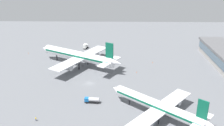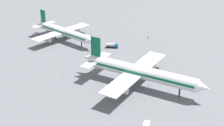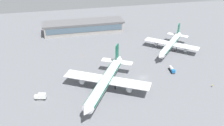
{
  "view_description": "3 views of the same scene",
  "coord_description": "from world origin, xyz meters",
  "px_view_note": "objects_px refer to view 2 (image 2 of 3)",
  "views": [
    {
      "loc": [
        -115.03,
        -13.72,
        56.58
      ],
      "look_at": [
        20.44,
        -10.92,
        3.07
      ],
      "focal_mm": 40.85,
      "sensor_mm": 36.0,
      "label": 1
    },
    {
      "loc": [
        148.04,
        -1.68,
        66.67
      ],
      "look_at": [
        15.72,
        -2.76,
        6.83
      ],
      "focal_mm": 54.97,
      "sensor_mm": 36.0,
      "label": 2
    },
    {
      "loc": [
        44.86,
        119.57,
        76.65
      ],
      "look_at": [
        15.42,
        -11.33,
        5.35
      ],
      "focal_mm": 41.89,
      "sensor_mm": 36.0,
      "label": 3
    }
  ],
  "objects_px": {
    "airplane_at_gate": "(63,32)",
    "airplane_taxiing": "(139,72)",
    "fuel_truck": "(112,45)",
    "ground_crew_worker": "(148,37)",
    "safety_cone_mid_apron": "(62,75)",
    "safety_cone_far_side": "(29,92)"
  },
  "relations": [
    {
      "from": "airplane_at_gate",
      "to": "airplane_taxiing",
      "type": "bearing_deg",
      "value": -13.19
    },
    {
      "from": "airplane_at_gate",
      "to": "fuel_truck",
      "type": "xyz_separation_m",
      "value": [
        10.75,
        26.75,
        -3.75
      ]
    },
    {
      "from": "fuel_truck",
      "to": "safety_cone_mid_apron",
      "type": "distance_m",
      "value": 39.34
    },
    {
      "from": "airplane_at_gate",
      "to": "safety_cone_mid_apron",
      "type": "bearing_deg",
      "value": -42.34
    },
    {
      "from": "airplane_at_gate",
      "to": "ground_crew_worker",
      "type": "relative_size",
      "value": 22.78
    },
    {
      "from": "airplane_taxiing",
      "to": "safety_cone_far_side",
      "type": "relative_size",
      "value": 86.04
    },
    {
      "from": "airplane_at_gate",
      "to": "safety_cone_mid_apron",
      "type": "height_order",
      "value": "airplane_at_gate"
    },
    {
      "from": "airplane_at_gate",
      "to": "airplane_taxiing",
      "type": "relative_size",
      "value": 0.74
    },
    {
      "from": "fuel_truck",
      "to": "safety_cone_far_side",
      "type": "xyz_separation_m",
      "value": [
        48.29,
        -32.4,
        -1.09
      ]
    },
    {
      "from": "airplane_taxiing",
      "to": "fuel_truck",
      "type": "height_order",
      "value": "airplane_taxiing"
    },
    {
      "from": "safety_cone_far_side",
      "to": "airplane_taxiing",
      "type": "bearing_deg",
      "value": 98.07
    },
    {
      "from": "fuel_truck",
      "to": "ground_crew_worker",
      "type": "distance_m",
      "value": 24.63
    },
    {
      "from": "airplane_at_gate",
      "to": "fuel_truck",
      "type": "height_order",
      "value": "airplane_at_gate"
    },
    {
      "from": "airplane_at_gate",
      "to": "fuel_truck",
      "type": "relative_size",
      "value": 5.93
    },
    {
      "from": "airplane_taxiing",
      "to": "ground_crew_worker",
      "type": "relative_size",
      "value": 30.91
    },
    {
      "from": "airplane_taxiing",
      "to": "safety_cone_far_side",
      "type": "bearing_deg",
      "value": -142.11
    },
    {
      "from": "airplane_taxiing",
      "to": "fuel_truck",
      "type": "relative_size",
      "value": 8.04
    },
    {
      "from": "airplane_taxiing",
      "to": "safety_cone_far_side",
      "type": "xyz_separation_m",
      "value": [
        6.22,
        -43.85,
        -6.01
      ]
    },
    {
      "from": "ground_crew_worker",
      "to": "safety_cone_mid_apron",
      "type": "relative_size",
      "value": 2.78
    },
    {
      "from": "ground_crew_worker",
      "to": "safety_cone_mid_apron",
      "type": "xyz_separation_m",
      "value": [
        46.91,
        -41.82,
        -0.55
      ]
    },
    {
      "from": "airplane_taxiing",
      "to": "ground_crew_worker",
      "type": "height_order",
      "value": "airplane_taxiing"
    },
    {
      "from": "airplane_at_gate",
      "to": "airplane_taxiing",
      "type": "distance_m",
      "value": 65.2
    }
  ]
}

